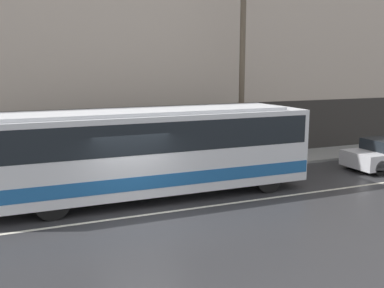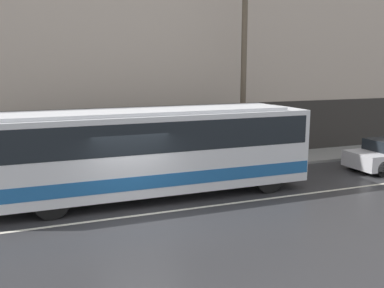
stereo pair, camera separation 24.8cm
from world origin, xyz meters
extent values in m
plane|color=#2D2D30|center=(0.00, 0.00, 0.00)|extent=(60.00, 60.00, 0.00)
cube|color=gray|center=(0.00, 5.31, 0.06)|extent=(60.00, 2.61, 0.12)
cube|color=#B7A899|center=(0.00, 6.76, 6.86)|extent=(60.00, 0.30, 13.71)
cube|color=#2D2B28|center=(0.00, 6.60, 1.40)|extent=(60.00, 0.06, 2.80)
cube|color=beige|center=(0.00, 0.00, 0.00)|extent=(54.00, 0.14, 0.01)
cube|color=silver|center=(0.95, 1.76, 1.69)|extent=(11.67, 2.50, 2.68)
cube|color=#1E5999|center=(0.95, 1.76, 0.90)|extent=(11.62, 2.52, 0.45)
cube|color=black|center=(0.95, 1.76, 2.34)|extent=(11.32, 2.52, 1.02)
cube|color=orange|center=(6.74, 1.76, 2.84)|extent=(0.12, 1.87, 0.28)
cube|color=silver|center=(0.95, 1.76, 3.09)|extent=(9.92, 2.12, 0.12)
cylinder|color=black|center=(5.19, 0.67, 0.54)|extent=(1.07, 0.28, 1.07)
cylinder|color=black|center=(5.19, 2.85, 0.54)|extent=(1.07, 0.28, 1.07)
cylinder|color=black|center=(-2.49, 0.67, 0.54)|extent=(1.07, 0.28, 1.07)
cylinder|color=black|center=(-2.49, 2.85, 0.54)|extent=(1.07, 0.28, 1.07)
cylinder|color=black|center=(10.91, 0.92, 0.34)|extent=(0.67, 0.20, 0.67)
cylinder|color=black|center=(10.91, 2.61, 0.34)|extent=(0.67, 0.20, 0.67)
cylinder|color=brown|center=(6.24, 4.77, 4.42)|extent=(0.26, 0.26, 8.59)
camera|label=1|loc=(-3.29, -12.48, 4.65)|focal=40.00mm
camera|label=2|loc=(-3.06, -12.57, 4.65)|focal=40.00mm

